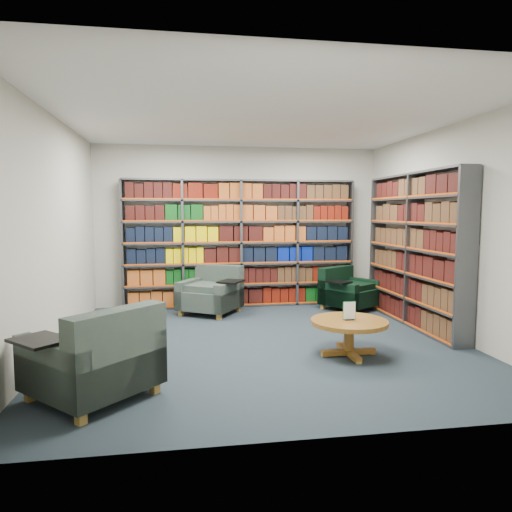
{
  "coord_description": "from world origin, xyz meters",
  "views": [
    {
      "loc": [
        -0.98,
        -5.58,
        1.65
      ],
      "look_at": [
        0.0,
        0.6,
        1.05
      ],
      "focal_mm": 32.0,
      "sensor_mm": 36.0,
      "label": 1
    }
  ],
  "objects": [
    {
      "name": "bookshelf_right",
      "position": [
        2.34,
        0.6,
        1.1
      ],
      "size": [
        0.28,
        2.5,
        2.2
      ],
      "color": "#47494F",
      "rests_on": "ground"
    },
    {
      "name": "bookshelf_back",
      "position": [
        0.0,
        2.34,
        1.1
      ],
      "size": [
        4.0,
        0.28,
        2.2
      ],
      "color": "#47494F",
      "rests_on": "ground"
    },
    {
      "name": "coffee_table",
      "position": [
        0.89,
        -0.67,
        0.33
      ],
      "size": [
        0.88,
        0.88,
        0.62
      ],
      "color": "brown",
      "rests_on": "ground"
    },
    {
      "name": "chair_green_right",
      "position": [
        1.76,
        1.81,
        0.29
      ],
      "size": [
        1.07,
        1.07,
        0.71
      ],
      "color": "black",
      "rests_on": "ground"
    },
    {
      "name": "room_shell",
      "position": [
        0.0,
        0.0,
        1.4
      ],
      "size": [
        5.02,
        5.02,
        2.82
      ],
      "color": "#18242C",
      "rests_on": "ground"
    },
    {
      "name": "chair_teal_left",
      "position": [
        -0.52,
        1.87,
        0.31
      ],
      "size": [
        1.16,
        1.16,
        0.77
      ],
      "color": "#062737",
      "rests_on": "ground"
    },
    {
      "name": "chair_teal_front",
      "position": [
        -1.74,
        -1.52,
        0.34
      ],
      "size": [
        1.31,
        1.31,
        0.84
      ],
      "color": "#062737",
      "rests_on": "ground"
    }
  ]
}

